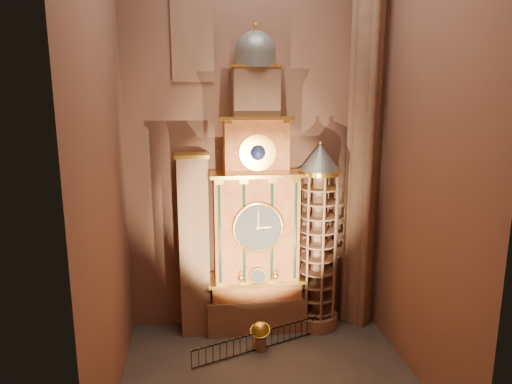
{
  "coord_description": "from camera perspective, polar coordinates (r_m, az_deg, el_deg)",
  "views": [
    {
      "loc": [
        -3.28,
        -19.17,
        13.21
      ],
      "look_at": [
        -0.25,
        3.0,
        8.45
      ],
      "focal_mm": 32.0,
      "sensor_mm": 36.0,
      "label": 1
    }
  ],
  "objects": [
    {
      "name": "portrait_tower",
      "position": [
        25.46,
        -7.71,
        -6.57
      ],
      "size": [
        1.8,
        1.6,
        10.2
      ],
      "color": "#8C634C",
      "rests_on": "floor"
    },
    {
      "name": "wall_back",
      "position": [
        25.48,
        -0.37,
        7.02
      ],
      "size": [
        22.0,
        0.0,
        22.0
      ],
      "primitive_type": "plane",
      "rotation": [
        1.57,
        0.0,
        0.0
      ],
      "color": "#855947",
      "rests_on": "floor"
    },
    {
      "name": "iron_railing",
      "position": [
        25.41,
        1.22,
        -17.9
      ],
      "size": [
        7.82,
        2.99,
        1.0
      ],
      "color": "black",
      "rests_on": "floor"
    },
    {
      "name": "floor",
      "position": [
        23.51,
        1.71,
        -22.19
      ],
      "size": [
        14.0,
        14.0,
        0.0
      ],
      "primitive_type": "plane",
      "color": "#383330",
      "rests_on": "ground"
    },
    {
      "name": "astronomical_clock",
      "position": [
        25.22,
        -0.05,
        -3.01
      ],
      "size": [
        5.6,
        2.41,
        16.7
      ],
      "color": "#8C634C",
      "rests_on": "floor"
    },
    {
      "name": "celestial_globe",
      "position": [
        25.11,
        0.52,
        -17.25
      ],
      "size": [
        1.38,
        1.34,
        1.57
      ],
      "color": "#8C634C",
      "rests_on": "floor"
    },
    {
      "name": "gothic_pier",
      "position": [
        26.02,
        13.46,
        6.8
      ],
      "size": [
        2.04,
        2.04,
        22.0
      ],
      "color": "#8C634C",
      "rests_on": "floor"
    },
    {
      "name": "stair_turret",
      "position": [
        26.06,
        7.72,
        -5.86
      ],
      "size": [
        2.5,
        2.5,
        10.8
      ],
      "color": "#8C634C",
      "rests_on": "floor"
    },
    {
      "name": "wall_left",
      "position": [
        19.66,
        -18.72,
        4.91
      ],
      "size": [
        0.0,
        22.0,
        22.0
      ],
      "primitive_type": "plane",
      "rotation": [
        1.57,
        0.0,
        1.57
      ],
      "color": "#855947",
      "rests_on": "floor"
    },
    {
      "name": "stained_glass_window",
      "position": [
        25.3,
        -8.0,
        19.36
      ],
      "size": [
        2.2,
        0.14,
        5.2
      ],
      "color": "navy",
      "rests_on": "wall_back"
    },
    {
      "name": "wall_right",
      "position": [
        21.87,
        20.39,
        5.45
      ],
      "size": [
        0.0,
        22.0,
        22.0
      ],
      "primitive_type": "plane",
      "rotation": [
        1.57,
        0.0,
        -1.57
      ],
      "color": "#855947",
      "rests_on": "floor"
    }
  ]
}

